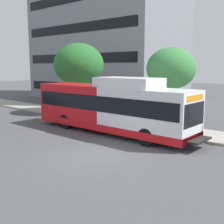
% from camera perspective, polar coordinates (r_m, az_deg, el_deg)
% --- Properties ---
extents(ground_plane, '(120.00, 120.00, 0.00)m').
position_cam_1_polar(ground_plane, '(20.39, -19.13, -3.63)').
color(ground_plane, '#4C4C51').
extents(sidewalk_curb, '(3.00, 56.00, 0.14)m').
position_cam_1_polar(sidewalk_curb, '(23.17, -1.43, -1.44)').
color(sidewalk_curb, '#A8A399').
rests_on(sidewalk_curb, ground).
extents(transit_bus, '(2.58, 12.25, 3.65)m').
position_cam_1_polar(transit_bus, '(18.51, -0.15, 0.99)').
color(transit_bus, white).
rests_on(transit_bus, ground).
extents(street_tree_near_stop, '(3.47, 3.47, 5.52)m').
position_cam_1_polar(street_tree_near_stop, '(20.68, 11.73, 8.51)').
color(street_tree_near_stop, '#4C3823').
rests_on(street_tree_near_stop, sidewalk_curb).
extents(street_tree_mid_block, '(4.50, 4.50, 6.24)m').
position_cam_1_polar(street_tree_mid_block, '(26.24, -6.66, 9.40)').
color(street_tree_mid_block, '#4C3823').
rests_on(street_tree_mid_block, sidewalk_curb).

